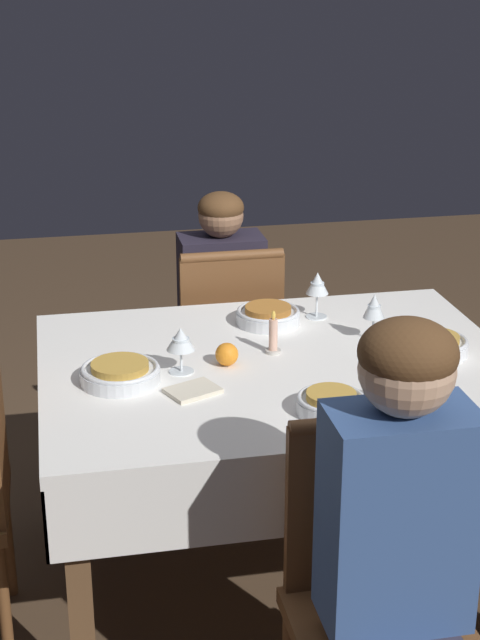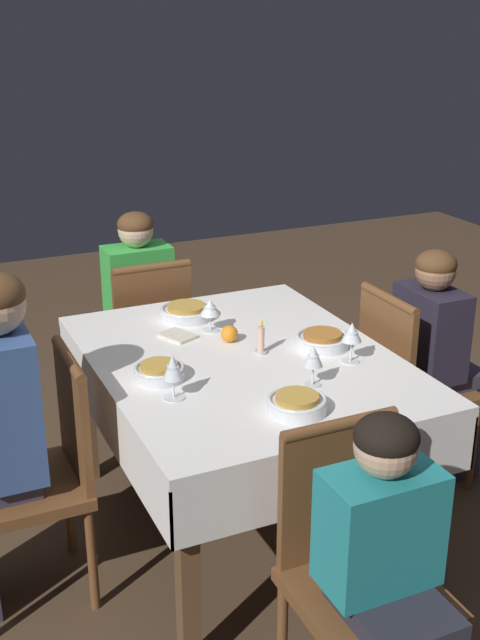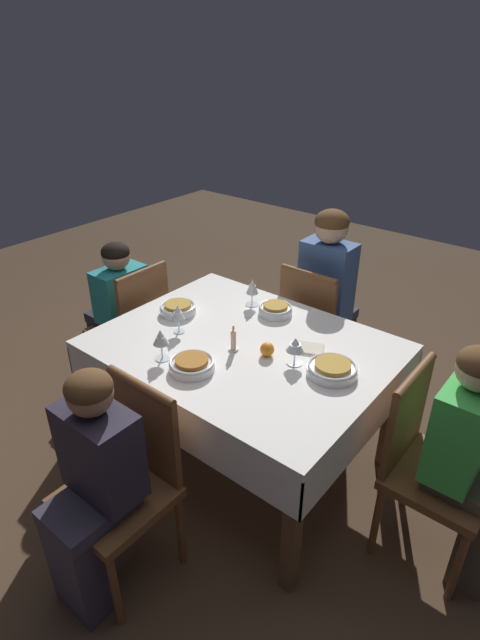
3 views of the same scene
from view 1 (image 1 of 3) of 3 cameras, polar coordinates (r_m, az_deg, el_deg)
name	(u,v)px [view 1 (image 1 of 3)]	position (r m, az deg, el deg)	size (l,w,h in m)	color
ground_plane	(276,579)	(3.11, 2.09, -14.84)	(8.00, 8.00, 0.00)	#4C3826
dining_table	(279,390)	(2.79, 2.26, -4.09)	(1.33, 1.03, 0.72)	white
chair_south	(376,594)	(2.27, 7.90, -15.52)	(0.39, 0.39, 0.87)	brown
chair_north	(227,346)	(3.52, -0.79, -1.50)	(0.39, 0.39, 0.87)	brown
person_adult_denim	(403,563)	(2.05, 9.48, -13.77)	(0.30, 0.34, 1.16)	#383342
person_child_dark	(219,310)	(3.63, -1.25, 0.59)	(0.30, 0.33, 1.02)	#383342
bowl_south	(331,403)	(2.46, 5.32, -4.82)	(0.17, 0.17, 0.06)	silver
wine_glass_south	(394,371)	(2.47, 8.95, -2.93)	(0.07, 0.07, 0.15)	white
bowl_east	(435,344)	(2.86, 11.29, -1.41)	(0.19, 0.19, 0.06)	silver
wine_glass_east	(374,308)	(2.90, 7.81, 0.72)	(0.06, 0.06, 0.15)	white
bowl_west	(120,373)	(2.64, -6.99, -3.06)	(0.22, 0.22, 0.06)	silver
wine_glass_west	(181,341)	(2.66, -3.47, -1.21)	(0.08, 0.08, 0.13)	white
bowl_north	(268,315)	(3.03, 1.64, 0.29)	(0.20, 0.20, 0.06)	silver
wine_glass_north	(317,285)	(3.06, 4.52, 2.04)	(0.07, 0.07, 0.15)	white
candle_centerpiece	(274,338)	(2.80, 1.98, -1.03)	(0.05, 0.05, 0.13)	beige
orange_fruit	(227,354)	(2.72, -0.77, -2.01)	(0.06, 0.06, 0.06)	orange
napkin_red_folded	(193,391)	(2.57, -2.77, -4.12)	(0.16, 0.14, 0.01)	beige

